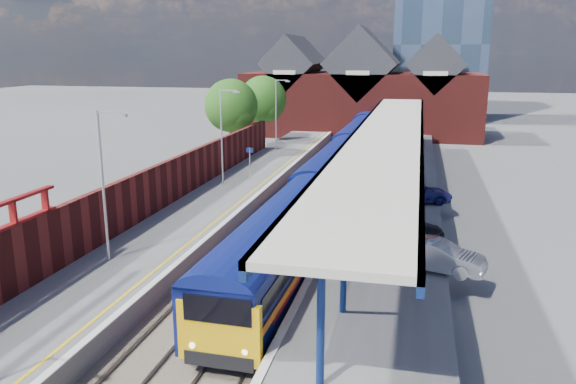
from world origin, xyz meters
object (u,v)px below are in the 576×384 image
at_px(parked_car_silver, 437,256).
at_px(lamp_post_c, 223,131).
at_px(lamp_post_d, 277,110).
at_px(platform_sign, 250,158).
at_px(lamp_post_b, 105,177).
at_px(train, 347,152).
at_px(parked_car_blue, 419,193).
at_px(parked_car_dark, 407,225).

bearing_deg(parked_car_silver, lamp_post_c, 62.09).
relative_size(lamp_post_d, platform_sign, 2.80).
height_order(lamp_post_b, platform_sign, lamp_post_b).
xyz_separation_m(train, parked_car_silver, (7.01, -23.81, -0.42)).
distance_m(lamp_post_d, parked_car_blue, 22.95).
bearing_deg(train, lamp_post_d, 142.03).
xyz_separation_m(lamp_post_b, platform_sign, (1.36, 18.00, -2.30)).
relative_size(train, lamp_post_d, 9.42).
xyz_separation_m(parked_car_silver, parked_car_dark, (-1.39, 4.72, -0.12)).
height_order(lamp_post_b, parked_car_silver, lamp_post_b).
xyz_separation_m(train, lamp_post_b, (-7.86, -25.87, 2.87)).
bearing_deg(platform_sign, lamp_post_b, -94.33).
distance_m(lamp_post_d, parked_car_silver, 33.58).
relative_size(lamp_post_b, parked_car_silver, 1.65).
distance_m(platform_sign, parked_car_dark, 16.54).
bearing_deg(train, lamp_post_b, -106.89).
bearing_deg(platform_sign, parked_car_blue, -16.84).
bearing_deg(lamp_post_c, lamp_post_d, 90.00).
xyz_separation_m(parked_car_dark, parked_car_blue, (0.56, 7.38, 0.01)).
xyz_separation_m(lamp_post_b, parked_car_dark, (13.47, 6.79, -3.42)).
bearing_deg(lamp_post_d, parked_car_dark, -61.88).
height_order(parked_car_silver, parked_car_blue, parked_car_silver).
height_order(lamp_post_c, parked_car_dark, lamp_post_c).
xyz_separation_m(platform_sign, parked_car_silver, (13.50, -15.94, -0.99)).
bearing_deg(platform_sign, train, 50.47).
distance_m(lamp_post_d, platform_sign, 14.25).
relative_size(parked_car_dark, parked_car_blue, 0.93).
relative_size(train, platform_sign, 26.38).
height_order(train, lamp_post_b, lamp_post_b).
relative_size(lamp_post_b, platform_sign, 2.80).
bearing_deg(parked_car_silver, parked_car_blue, 19.17).
distance_m(parked_car_dark, parked_car_blue, 7.40).
bearing_deg(parked_car_blue, parked_car_dark, 168.35).
relative_size(parked_car_silver, parked_car_dark, 1.06).
relative_size(train, parked_car_dark, 16.58).
relative_size(lamp_post_c, parked_car_silver, 1.65).
relative_size(lamp_post_d, parked_car_dark, 1.76).
height_order(lamp_post_b, parked_car_dark, lamp_post_b).
height_order(lamp_post_c, parked_car_blue, lamp_post_c).
xyz_separation_m(train, platform_sign, (-6.49, -7.87, 0.57)).
xyz_separation_m(lamp_post_b, lamp_post_d, (0.00, 32.00, 0.00)).
bearing_deg(parked_car_dark, parked_car_silver, -140.77).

